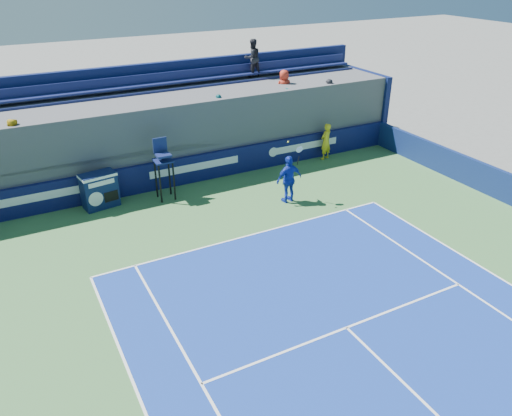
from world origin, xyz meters
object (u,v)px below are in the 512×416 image
ball_person (326,141)px  umpire_chair (163,163)px  tennis_player (289,179)px  match_clock (99,189)px

ball_person → umpire_chair: (-8.12, -0.56, 0.65)m
ball_person → tennis_player: 5.03m
ball_person → tennis_player: (-3.93, -3.13, 0.09)m
ball_person → umpire_chair: size_ratio=0.70×
match_clock → tennis_player: 7.30m
umpire_chair → match_clock: bearing=169.8°
ball_person → match_clock: size_ratio=1.23×
umpire_chair → tennis_player: (4.19, -2.57, -0.56)m
match_clock → umpire_chair: bearing=-10.2°
match_clock → umpire_chair: 2.62m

